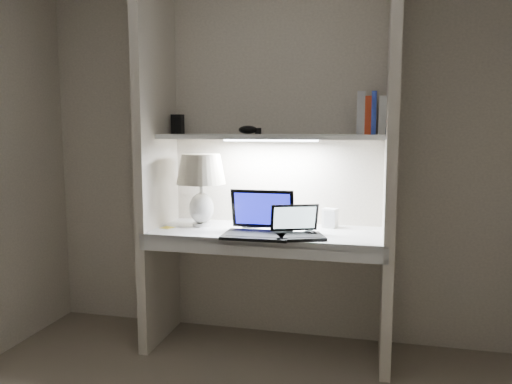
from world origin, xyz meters
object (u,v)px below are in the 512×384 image
(laptop_main, at_px, (259,225))
(laptop_netbook, at_px, (297,230))
(book_row, at_px, (377,114))
(speaker, at_px, (330,218))
(table_lamp, at_px, (201,178))

(laptop_main, xyz_separation_m, laptop_netbook, (0.23, -0.01, -0.02))
(laptop_main, bearing_deg, laptop_netbook, -3.31)
(laptop_main, relative_size, book_row, 1.56)
(laptop_main, distance_m, laptop_netbook, 0.23)
(speaker, bearing_deg, book_row, 13.37)
(book_row, bearing_deg, speaker, 171.52)
(table_lamp, bearing_deg, book_row, 4.85)
(table_lamp, bearing_deg, speaker, 9.28)
(book_row, bearing_deg, laptop_netbook, -147.96)
(laptop_main, height_order, book_row, book_row)
(laptop_main, bearing_deg, book_row, 20.44)
(laptop_netbook, distance_m, speaker, 0.36)
(table_lamp, xyz_separation_m, book_row, (1.09, 0.09, 0.40))
(table_lamp, relative_size, laptop_netbook, 1.31)
(table_lamp, distance_m, laptop_main, 0.52)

